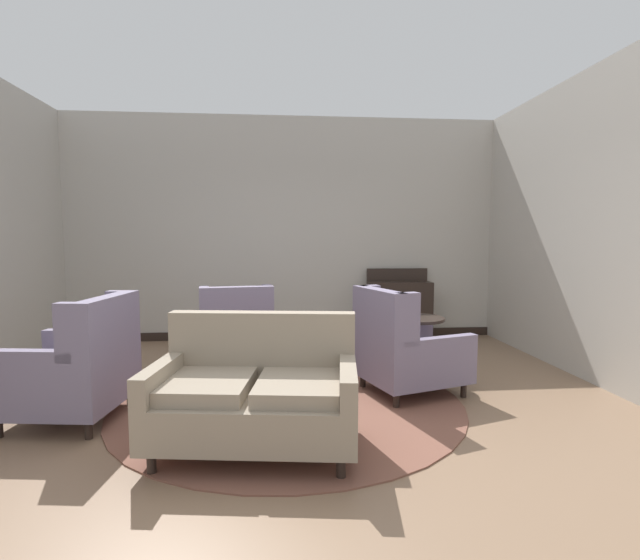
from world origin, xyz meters
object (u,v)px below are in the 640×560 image
(porcelain_vase, at_px, (264,337))
(side_table, at_px, (416,342))
(settee, at_px, (256,394))
(armchair_far_left, at_px, (404,350))
(coffee_table, at_px, (261,367))
(armchair_near_sideboard, at_px, (236,334))
(sideboard, at_px, (399,307))
(armchair_foreground_right, at_px, (77,368))

(porcelain_vase, xyz_separation_m, side_table, (1.55, 0.79, -0.25))
(settee, xyz_separation_m, armchair_far_left, (1.34, 1.05, 0.03))
(coffee_table, xyz_separation_m, armchair_far_left, (1.34, 0.33, 0.04))
(settee, xyz_separation_m, armchair_near_sideboard, (-0.32, 1.99, 0.02))
(coffee_table, relative_size, settee, 0.54)
(coffee_table, xyz_separation_m, side_table, (1.58, 0.75, 0.02))
(coffee_table, bearing_deg, porcelain_vase, -45.42)
(side_table, height_order, sideboard, sideboard)
(coffee_table, height_order, armchair_foreground_right, armchair_foreground_right)
(porcelain_vase, xyz_separation_m, sideboard, (1.86, 2.66, -0.16))
(armchair_foreground_right, xyz_separation_m, sideboard, (3.36, 2.70, 0.05))
(armchair_far_left, relative_size, side_table, 1.65)
(porcelain_vase, height_order, sideboard, sideboard)
(armchair_near_sideboard, height_order, sideboard, sideboard)
(armchair_foreground_right, relative_size, sideboard, 0.98)
(side_table, bearing_deg, armchair_near_sideboard, 164.70)
(settee, distance_m, side_table, 2.16)
(coffee_table, height_order, armchair_near_sideboard, armchair_near_sideboard)
(porcelain_vase, xyz_separation_m, settee, (-0.04, -0.69, -0.26))
(porcelain_vase, relative_size, side_table, 0.54)
(armchair_near_sideboard, bearing_deg, armchair_far_left, 141.48)
(porcelain_vase, bearing_deg, coffee_table, 134.58)
(armchair_foreground_right, bearing_deg, settee, 73.56)
(settee, bearing_deg, sideboard, 67.94)
(settee, bearing_deg, armchair_near_sideboard, 106.70)
(coffee_table, distance_m, armchair_near_sideboard, 1.31)
(porcelain_vase, height_order, armchair_near_sideboard, armchair_near_sideboard)
(armchair_far_left, distance_m, armchair_near_sideboard, 1.91)
(settee, relative_size, armchair_far_left, 1.36)
(side_table, bearing_deg, armchair_foreground_right, -164.73)
(settee, height_order, sideboard, sideboard)
(armchair_foreground_right, relative_size, armchair_near_sideboard, 1.05)
(settee, height_order, armchair_near_sideboard, armchair_near_sideboard)
(armchair_far_left, bearing_deg, porcelain_vase, 87.53)
(side_table, bearing_deg, porcelain_vase, -153.06)
(armchair_foreground_right, distance_m, sideboard, 4.31)
(armchair_far_left, height_order, side_table, armchair_far_left)
(armchair_far_left, relative_size, sideboard, 1.05)
(armchair_far_left, xyz_separation_m, armchair_foreground_right, (-2.81, -0.41, 0.01))
(armchair_foreground_right, distance_m, armchair_near_sideboard, 1.77)
(porcelain_vase, height_order, settee, settee)
(armchair_foreground_right, bearing_deg, armchair_near_sideboard, 146.99)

